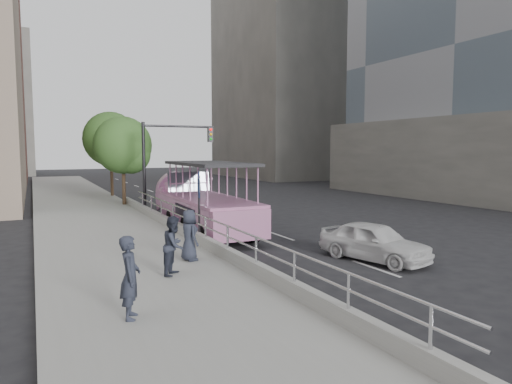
{
  "coord_description": "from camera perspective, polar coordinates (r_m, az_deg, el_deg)",
  "views": [
    {
      "loc": [
        -8.44,
        -12.82,
        3.68
      ],
      "look_at": [
        -1.42,
        1.48,
        2.2
      ],
      "focal_mm": 32.0,
      "sensor_mm": 36.0,
      "label": 1
    }
  ],
  "objects": [
    {
      "name": "ground",
      "position": [
        15.78,
        7.08,
        -8.21
      ],
      "size": [
        160.0,
        160.0,
        0.0
      ],
      "primitive_type": "plane",
      "color": "black"
    },
    {
      "name": "sidewalk",
      "position": [
        23.25,
        -19.24,
        -3.72
      ],
      "size": [
        5.5,
        80.0,
        0.3
      ],
      "primitive_type": "cube",
      "color": "gray",
      "rests_on": "ground"
    },
    {
      "name": "traffic_signal",
      "position": [
        26.2,
        -11.3,
        4.81
      ],
      "size": [
        4.2,
        0.32,
        5.2
      ],
      "color": "black",
      "rests_on": "ground"
    },
    {
      "name": "street_tree_far",
      "position": [
        35.16,
        -17.52,
        6.09
      ],
      "size": [
        3.97,
        3.97,
        6.45
      ],
      "color": "#3C2C1B",
      "rests_on": "ground"
    },
    {
      "name": "guardrail",
      "position": [
        15.95,
        -6.34,
        -3.87
      ],
      "size": [
        0.07,
        22.0,
        0.71
      ],
      "color": "silver",
      "rests_on": "kerb_wall"
    },
    {
      "name": "duck_boat",
      "position": [
        21.03,
        -6.92,
        -1.59
      ],
      "size": [
        2.57,
        9.53,
        3.14
      ],
      "color": "black",
      "rests_on": "ground"
    },
    {
      "name": "pedestrian_near",
      "position": [
        9.58,
        -15.46,
        -10.23
      ],
      "size": [
        0.57,
        0.71,
        1.69
      ],
      "primitive_type": "imported",
      "rotation": [
        0.0,
        0.0,
        1.28
      ],
      "color": "#262B38",
      "rests_on": "sidewalk"
    },
    {
      "name": "pedestrian_far",
      "position": [
        14.1,
        -8.34,
        -5.36
      ],
      "size": [
        0.61,
        0.83,
        1.56
      ],
      "primitive_type": "imported",
      "rotation": [
        0.0,
        0.0,
        1.72
      ],
      "color": "#262B38",
      "rests_on": "sidewalk"
    },
    {
      "name": "parking_sign",
      "position": [
        16.83,
        -7.13,
        -1.13
      ],
      "size": [
        0.21,
        0.63,
        2.89
      ],
      "color": "black",
      "rests_on": "ground"
    },
    {
      "name": "street_tree_near",
      "position": [
        29.2,
        -16.1,
        5.38
      ],
      "size": [
        3.52,
        3.52,
        5.72
      ],
      "color": "#3C2C1B",
      "rests_on": "ground"
    },
    {
      "name": "pedestrian_mid",
      "position": [
        12.58,
        -10.2,
        -6.6
      ],
      "size": [
        0.95,
        0.99,
        1.6
      ],
      "primitive_type": "imported",
      "rotation": [
        0.0,
        0.0,
        0.94
      ],
      "color": "#262B38",
      "rests_on": "sidewalk"
    },
    {
      "name": "car",
      "position": [
        15.7,
        14.54,
        -5.99
      ],
      "size": [
        2.47,
        4.07,
        1.3
      ],
      "primitive_type": "imported",
      "rotation": [
        0.0,
        0.0,
        0.26
      ],
      "color": "silver",
      "rests_on": "ground"
    },
    {
      "name": "midrise_stone_a",
      "position": [
        65.9,
        6.11,
        16.05
      ],
      "size": [
        20.0,
        20.0,
        32.0
      ],
      "primitive_type": "cube",
      "color": "gray",
      "rests_on": "ground"
    },
    {
      "name": "kerb_wall",
      "position": [
        16.07,
        -6.32,
        -6.21
      ],
      "size": [
        0.24,
        30.0,
        0.36
      ],
      "primitive_type": "cube",
      "color": "#ACACA6",
      "rests_on": "sidewalk"
    }
  ]
}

